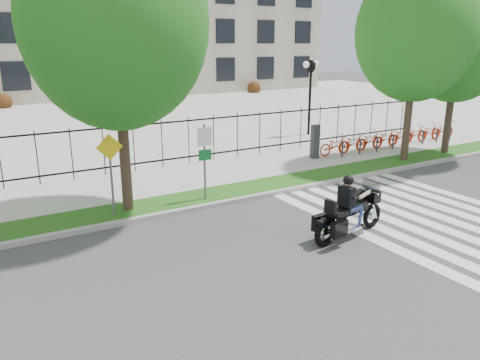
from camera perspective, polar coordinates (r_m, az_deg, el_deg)
ground at (r=12.21m, az=7.31°, el=-8.57°), size 120.00×120.00×0.00m
curb at (r=15.35m, az=-2.16°, el=-2.84°), size 60.00×0.20×0.15m
grass_verge at (r=16.06m, az=-3.63°, el=-1.98°), size 60.00×1.50×0.15m
sidewalk at (r=18.22m, az=-7.27°, el=0.15°), size 60.00×3.50×0.15m
plaza at (r=34.70m, az=-19.25°, el=7.03°), size 80.00×34.00×0.10m
crosswalk_stripes at (r=15.48m, az=21.55°, el=-4.13°), size 5.70×8.00×0.01m
iron_fence at (r=19.54m, az=-9.48°, el=4.40°), size 30.00×0.06×2.00m
lamp_post_right at (r=26.77m, az=8.60°, el=12.06°), size 1.06×0.70×4.25m
street_tree_1 at (r=14.18m, az=-14.98°, el=18.05°), size 5.27×5.27×8.56m
street_tree_2 at (r=21.50m, az=20.71°, el=16.50°), size 4.99×4.99×8.28m
street_tree_3 at (r=23.75m, az=25.05°, el=15.04°), size 4.70×4.70×7.74m
bike_share_station at (r=24.67m, az=18.03°, el=5.03°), size 9.96×0.85×1.50m
sign_pole_regulatory at (r=15.14m, az=-4.32°, el=3.41°), size 0.50×0.09×2.50m
sign_pole_warning at (r=14.08m, az=-15.50°, el=1.87°), size 0.78×0.09×2.49m
motorcycle_rider at (r=13.06m, az=13.24°, el=-3.82°), size 2.76×0.99×2.14m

